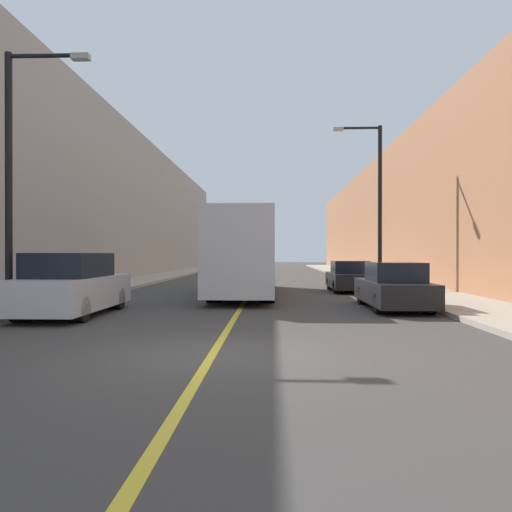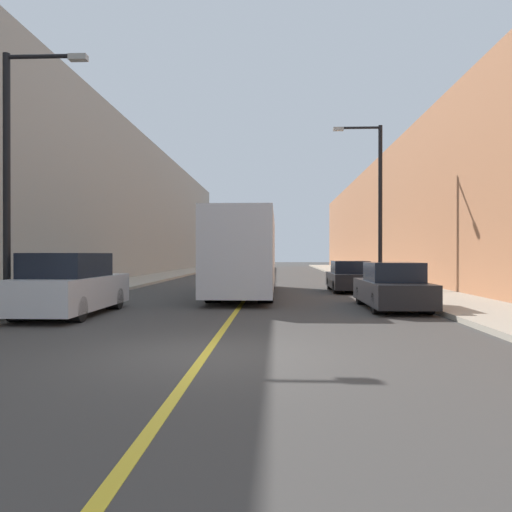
{
  "view_description": "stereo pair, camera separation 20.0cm",
  "coord_description": "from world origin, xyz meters",
  "px_view_note": "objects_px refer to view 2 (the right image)",
  "views": [
    {
      "loc": [
        1.08,
        -8.71,
        1.78
      ],
      "look_at": [
        0.24,
        15.18,
        1.68
      ],
      "focal_mm": 35.0,
      "sensor_mm": 36.0,
      "label": 1
    },
    {
      "loc": [
        1.28,
        -8.7,
        1.78
      ],
      "look_at": [
        0.24,
        15.18,
        1.68
      ],
      "focal_mm": 35.0,
      "sensor_mm": 36.0,
      "label": 2
    }
  ],
  "objects_px": {
    "street_lamp_left": "(14,165)",
    "bus": "(246,253)",
    "parked_suv_left": "(70,286)",
    "street_lamp_right": "(376,196)",
    "car_right_near": "(392,288)",
    "car_right_mid": "(349,278)"
  },
  "relations": [
    {
      "from": "street_lamp_left",
      "to": "bus",
      "type": "bearing_deg",
      "value": 53.68
    },
    {
      "from": "parked_suv_left",
      "to": "street_lamp_left",
      "type": "relative_size",
      "value": 0.69
    },
    {
      "from": "street_lamp_left",
      "to": "street_lamp_right",
      "type": "height_order",
      "value": "street_lamp_right"
    },
    {
      "from": "car_right_near",
      "to": "car_right_mid",
      "type": "distance_m",
      "value": 7.51
    },
    {
      "from": "bus",
      "to": "street_lamp_right",
      "type": "relative_size",
      "value": 1.47
    },
    {
      "from": "parked_suv_left",
      "to": "street_lamp_left",
      "type": "bearing_deg",
      "value": -154.69
    },
    {
      "from": "car_right_near",
      "to": "bus",
      "type": "bearing_deg",
      "value": 133.05
    },
    {
      "from": "car_right_near",
      "to": "street_lamp_right",
      "type": "distance_m",
      "value": 9.17
    },
    {
      "from": "bus",
      "to": "car_right_mid",
      "type": "bearing_deg",
      "value": 23.33
    },
    {
      "from": "bus",
      "to": "car_right_near",
      "type": "distance_m",
      "value": 7.53
    },
    {
      "from": "street_lamp_right",
      "to": "parked_suv_left",
      "type": "bearing_deg",
      "value": -136.53
    },
    {
      "from": "parked_suv_left",
      "to": "car_right_near",
      "type": "distance_m",
      "value": 9.91
    },
    {
      "from": "car_right_near",
      "to": "street_lamp_left",
      "type": "height_order",
      "value": "street_lamp_left"
    },
    {
      "from": "street_lamp_left",
      "to": "street_lamp_right",
      "type": "xyz_separation_m",
      "value": [
        12.14,
        10.87,
        0.34
      ]
    },
    {
      "from": "parked_suv_left",
      "to": "bus",
      "type": "bearing_deg",
      "value": 58.24
    },
    {
      "from": "street_lamp_right",
      "to": "bus",
      "type": "bearing_deg",
      "value": -155.77
    },
    {
      "from": "car_right_near",
      "to": "car_right_mid",
      "type": "height_order",
      "value": "car_right_near"
    },
    {
      "from": "car_right_mid",
      "to": "parked_suv_left",
      "type": "bearing_deg",
      "value": -134.64
    },
    {
      "from": "parked_suv_left",
      "to": "street_lamp_right",
      "type": "distance_m",
      "value": 15.36
    },
    {
      "from": "car_right_near",
      "to": "street_lamp_left",
      "type": "bearing_deg",
      "value": -166.48
    },
    {
      "from": "car_right_mid",
      "to": "street_lamp_right",
      "type": "xyz_separation_m",
      "value": [
        1.4,
        0.72,
        3.93
      ]
    },
    {
      "from": "car_right_mid",
      "to": "street_lamp_left",
      "type": "distance_m",
      "value": 15.2
    }
  ]
}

